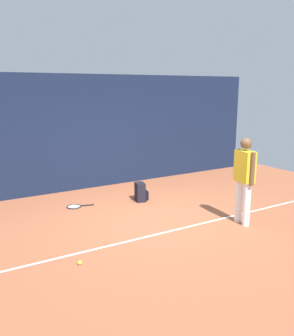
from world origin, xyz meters
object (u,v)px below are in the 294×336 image
at_px(backpack, 141,192).
at_px(tennis_player, 244,176).
at_px(tennis_ball_near_player, 80,263).
at_px(tennis_racket, 75,206).

bearing_deg(backpack, tennis_player, -141.80).
height_order(tennis_player, backpack, tennis_player).
bearing_deg(tennis_player, tennis_ball_near_player, 97.30).
height_order(tennis_player, tennis_ball_near_player, tennis_player).
bearing_deg(tennis_ball_near_player, tennis_racket, 71.25).
bearing_deg(tennis_racket, tennis_player, 145.45).
height_order(tennis_player, tennis_racket, tennis_player).
bearing_deg(tennis_racket, tennis_ball_near_player, 83.80).
xyz_separation_m(tennis_racket, tennis_ball_near_player, (-0.90, -2.64, 0.02)).
height_order(backpack, tennis_ball_near_player, backpack).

